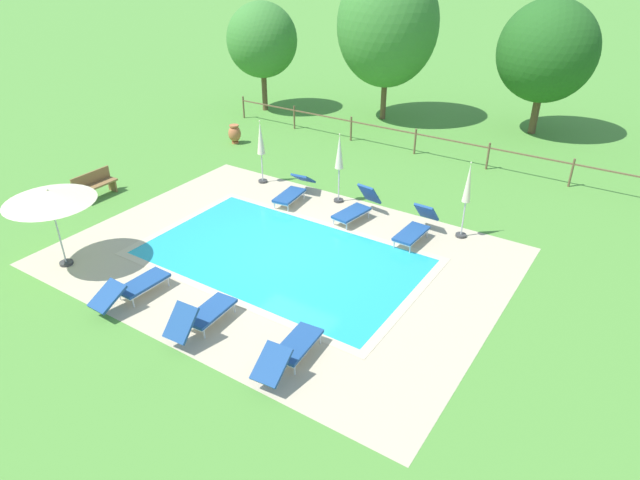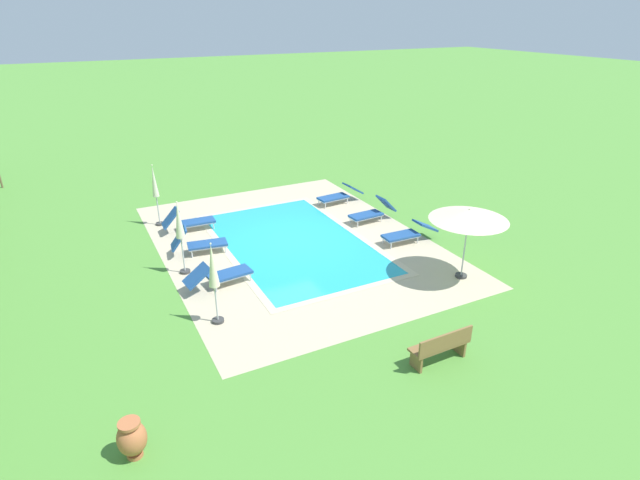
% 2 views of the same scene
% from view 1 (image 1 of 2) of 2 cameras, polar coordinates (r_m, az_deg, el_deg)
% --- Properties ---
extents(ground_plane, '(160.00, 160.00, 0.00)m').
position_cam_1_polar(ground_plane, '(15.57, -3.98, -1.73)').
color(ground_plane, '#518E38').
extents(pool_deck_paving, '(11.98, 8.86, 0.01)m').
position_cam_1_polar(pool_deck_paving, '(15.57, -3.98, -1.71)').
color(pool_deck_paving, '#BCAD8E').
rests_on(pool_deck_paving, ground).
extents(swimming_pool_water, '(7.59, 4.47, 0.01)m').
position_cam_1_polar(swimming_pool_water, '(15.57, -3.98, -1.71)').
color(swimming_pool_water, '#23A8C1').
rests_on(swimming_pool_water, ground).
extents(pool_coping_rim, '(8.07, 4.95, 0.01)m').
position_cam_1_polar(pool_coping_rim, '(15.57, -3.98, -1.70)').
color(pool_coping_rim, beige).
rests_on(pool_coping_rim, ground).
extents(sun_lounger_north_near_steps, '(0.86, 1.90, 1.01)m').
position_cam_1_polar(sun_lounger_north_near_steps, '(17.43, 3.81, 3.35)').
color(sun_lounger_north_near_steps, navy).
rests_on(sun_lounger_north_near_steps, ground).
extents(sun_lounger_north_mid, '(0.72, 1.95, 0.93)m').
position_cam_1_polar(sun_lounger_north_mid, '(12.96, -12.02, -7.51)').
color(sun_lounger_north_mid, navy).
rests_on(sun_lounger_north_mid, ground).
extents(sun_lounger_north_far, '(0.83, 2.08, 0.80)m').
position_cam_1_polar(sun_lounger_north_far, '(18.65, -2.74, 5.10)').
color(sun_lounger_north_far, navy).
rests_on(sun_lounger_north_far, ground).
extents(sun_lounger_north_end, '(0.77, 2.08, 0.79)m').
position_cam_1_polar(sun_lounger_north_end, '(11.80, -3.07, -11.21)').
color(sun_lounger_north_end, navy).
rests_on(sun_lounger_north_end, ground).
extents(sun_lounger_south_near_corner, '(0.67, 1.92, 0.95)m').
position_cam_1_polar(sun_lounger_south_near_corner, '(16.48, 9.83, 1.29)').
color(sun_lounger_south_near_corner, navy).
rests_on(sun_lounger_south_near_corner, ground).
extents(sun_lounger_south_mid, '(0.65, 2.08, 0.72)m').
position_cam_1_polar(sun_lounger_south_mid, '(14.39, -18.66, -4.60)').
color(sun_lounger_south_mid, navy).
rests_on(sun_lounger_south_mid, ground).
extents(patio_umbrella_open_foreground, '(2.32, 2.32, 2.26)m').
position_cam_1_polar(patio_umbrella_open_foreground, '(15.83, -26.13, 4.04)').
color(patio_umbrella_open_foreground, '#383838').
rests_on(patio_umbrella_open_foreground, ground).
extents(patio_umbrella_closed_row_west, '(0.32, 0.32, 2.30)m').
position_cam_1_polar(patio_umbrella_closed_row_west, '(19.76, -6.12, 9.98)').
color(patio_umbrella_closed_row_west, '#383838').
rests_on(patio_umbrella_closed_row_west, ground).
extents(patio_umbrella_closed_row_mid_west, '(0.32, 0.32, 2.38)m').
position_cam_1_polar(patio_umbrella_closed_row_mid_west, '(16.41, 14.93, 5.05)').
color(patio_umbrella_closed_row_mid_west, '#383838').
rests_on(patio_umbrella_closed_row_mid_west, ground).
extents(patio_umbrella_closed_row_mid_east, '(0.32, 0.32, 2.37)m').
position_cam_1_polar(patio_umbrella_closed_row_mid_east, '(18.10, 2.00, 8.56)').
color(patio_umbrella_closed_row_mid_east, '#383838').
rests_on(patio_umbrella_closed_row_mid_east, ground).
extents(wooden_bench_lawn_side, '(0.46, 1.50, 0.87)m').
position_cam_1_polar(wooden_bench_lawn_side, '(20.36, -22.20, 5.33)').
color(wooden_bench_lawn_side, olive).
rests_on(wooden_bench_lawn_side, ground).
extents(terracotta_urn_near_fence, '(0.53, 0.53, 0.81)m').
position_cam_1_polar(terracotta_urn_near_fence, '(24.23, -8.79, 10.78)').
color(terracotta_urn_near_fence, '#B7663D').
rests_on(terracotta_urn_near_fence, ground).
extents(perimeter_fence, '(21.08, 0.08, 1.05)m').
position_cam_1_polar(perimeter_fence, '(22.47, 13.32, 9.53)').
color(perimeter_fence, brown).
rests_on(perimeter_fence, ground).
extents(tree_far_west, '(3.38, 3.38, 5.14)m').
position_cam_1_polar(tree_far_west, '(28.26, -5.99, 19.77)').
color(tree_far_west, brown).
rests_on(tree_far_west, ground).
extents(tree_west_mid, '(4.12, 4.12, 5.66)m').
position_cam_1_polar(tree_west_mid, '(26.29, 22.33, 17.52)').
color(tree_west_mid, brown).
rests_on(tree_west_mid, ground).
extents(tree_east_mid, '(4.56, 4.56, 6.99)m').
position_cam_1_polar(tree_east_mid, '(26.69, 6.99, 21.10)').
color(tree_east_mid, brown).
rests_on(tree_east_mid, ground).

